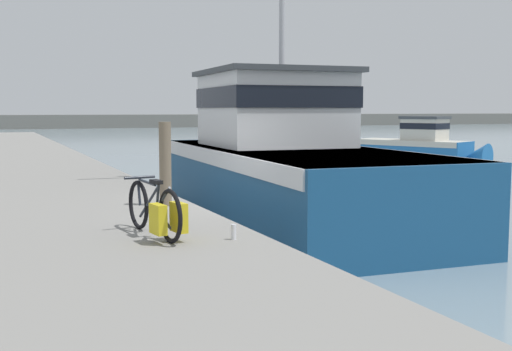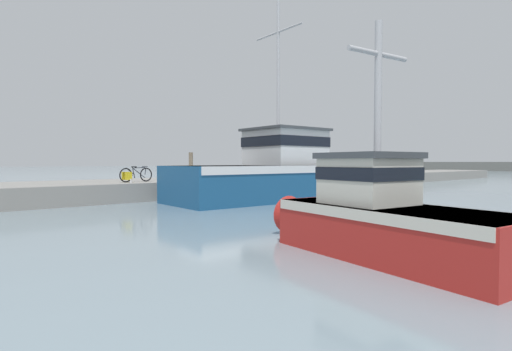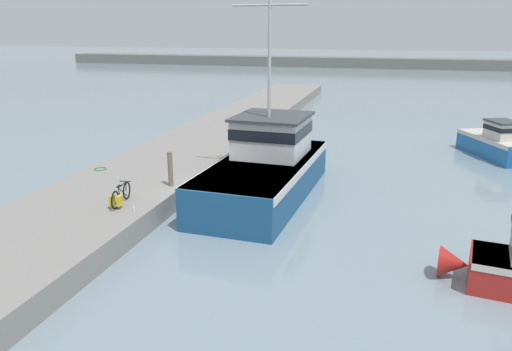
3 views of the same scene
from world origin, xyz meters
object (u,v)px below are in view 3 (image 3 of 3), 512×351
Objects in this scene: fishing_boat_main at (267,165)px; mooring_post at (170,169)px; boat_blue_far at (497,143)px; bicycle_touring at (119,196)px; water_bottle_by_bike at (134,209)px.

fishing_boat_main is 4.37m from mooring_post.
boat_blue_far is (11.11, 9.70, -0.47)m from fishing_boat_main.
boat_blue_far reaches higher than bicycle_touring.
water_bottle_by_bike is (0.86, -0.50, -0.25)m from bicycle_touring.
mooring_post reaches higher than boat_blue_far.
mooring_post reaches higher than water_bottle_by_bike.
fishing_boat_main is 6.40× the size of bicycle_touring.
boat_blue_far is 21.29m from water_bottle_by_bike.
fishing_boat_main is 1.88× the size of boat_blue_far.
water_bottle_by_bike is (-3.49, -5.80, -0.37)m from fishing_boat_main.
water_bottle_by_bike is (-14.59, -15.50, 0.09)m from boat_blue_far.
boat_blue_far is at bearing 36.23° from bicycle_touring.
fishing_boat_main reaches higher than water_bottle_by_bike.
boat_blue_far is 21.54m from bicycle_touring.
water_bottle_by_bike is (0.03, -3.22, -0.63)m from mooring_post.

